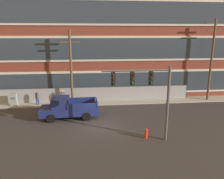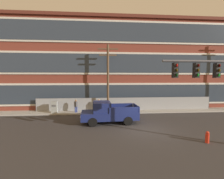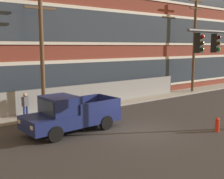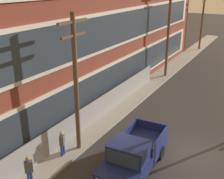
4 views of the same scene
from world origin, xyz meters
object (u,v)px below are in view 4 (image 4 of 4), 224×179
utility_pole_near_corner (76,79)px  utility_pole_midblock (169,29)px  pedestrian_by_fence (62,143)px  utility_pole_far_east (202,19)px  pedestrian_near_cabinet (29,169)px  pickup_truck_navy (134,155)px

utility_pole_near_corner → utility_pole_midblock: 15.85m
utility_pole_midblock → pedestrian_by_fence: 17.43m
utility_pole_far_east → pedestrian_by_fence: 31.75m
pedestrian_by_fence → utility_pole_near_corner: bearing=-17.0°
pedestrian_near_cabinet → utility_pole_far_east: bearing=-0.1°
pickup_truck_navy → utility_pole_midblock: size_ratio=0.58×
utility_pole_midblock → pedestrian_by_fence: size_ratio=5.53×
pickup_truck_navy → utility_pole_midblock: bearing=13.7°
utility_pole_near_corner → utility_pole_midblock: size_ratio=0.87×
utility_pole_near_corner → pedestrian_by_fence: size_ratio=4.80×
pedestrian_by_fence → pickup_truck_navy: bearing=-76.9°
pedestrian_near_cabinet → utility_pole_near_corner: bearing=-2.9°
utility_pole_midblock → utility_pole_far_east: 14.63m
utility_pole_far_east → utility_pole_midblock: bearing=179.7°
utility_pole_far_east → pedestrian_near_cabinet: bearing=179.9°
pickup_truck_navy → utility_pole_near_corner: 5.13m
pickup_truck_navy → pedestrian_near_cabinet: pickup_truck_navy is taller
utility_pole_near_corner → utility_pole_far_east: (30.45, 0.12, -0.03)m
utility_pole_midblock → pedestrian_near_cabinet: (-19.65, 0.01, -4.11)m
utility_pole_far_east → pedestrian_near_cabinet: size_ratio=4.81×
utility_pole_near_corner → utility_pole_midblock: (15.84, 0.19, 0.59)m
utility_pole_far_east → pickup_truck_navy: bearing=-172.9°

